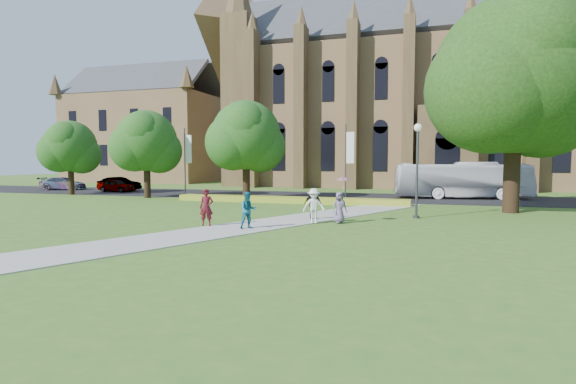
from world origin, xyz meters
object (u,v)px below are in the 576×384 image
(tour_coach, at_px, (462,180))
(car_0, at_px, (116,185))
(car_1, at_px, (119,184))
(pedestrian_0, at_px, (206,207))
(large_tree, at_px, (515,75))
(car_2, at_px, (63,183))
(streetlamp, at_px, (417,159))

(tour_coach, bearing_deg, car_0, 83.44)
(tour_coach, distance_m, car_1, 33.90)
(car_0, xyz_separation_m, pedestrian_0, (20.19, -19.11, 0.26))
(car_0, relative_size, pedestrian_0, 2.15)
(large_tree, bearing_deg, car_1, 164.98)
(tour_coach, xyz_separation_m, pedestrian_0, (-13.04, -20.93, -0.62))
(car_1, xyz_separation_m, pedestrian_0, (20.85, -20.49, 0.19))
(car_0, xyz_separation_m, car_2, (-7.65, 0.96, 0.04))
(large_tree, relative_size, pedestrian_0, 7.35)
(large_tree, xyz_separation_m, pedestrian_0, (-15.17, -10.83, -7.43))
(car_0, relative_size, car_1, 0.88)
(large_tree, distance_m, car_2, 44.64)
(car_2, xyz_separation_m, pedestrian_0, (27.83, -20.07, 0.22))
(car_0, height_order, car_2, car_2)
(large_tree, xyz_separation_m, car_2, (-43.00, 9.24, -7.65))
(streetlamp, xyz_separation_m, car_1, (-30.52, 14.17, -2.55))
(large_tree, bearing_deg, tour_coach, 101.90)
(car_2, bearing_deg, car_0, -116.40)
(tour_coach, bearing_deg, large_tree, -177.80)
(tour_coach, xyz_separation_m, car_0, (-33.23, -1.82, -0.88))
(tour_coach, distance_m, car_2, 40.89)
(pedestrian_0, bearing_deg, car_0, 116.45)
(streetlamp, height_order, car_0, streetlamp)
(streetlamp, bearing_deg, car_2, 159.88)
(streetlamp, height_order, tour_coach, streetlamp)
(large_tree, height_order, tour_coach, large_tree)
(large_tree, xyz_separation_m, car_1, (-36.02, 9.67, -7.62))
(tour_coach, bearing_deg, car_1, 81.05)
(tour_coach, bearing_deg, car_2, 81.51)
(car_2, bearing_deg, streetlamp, -129.40)
(car_0, distance_m, car_2, 7.70)
(pedestrian_0, bearing_deg, streetlamp, 13.08)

